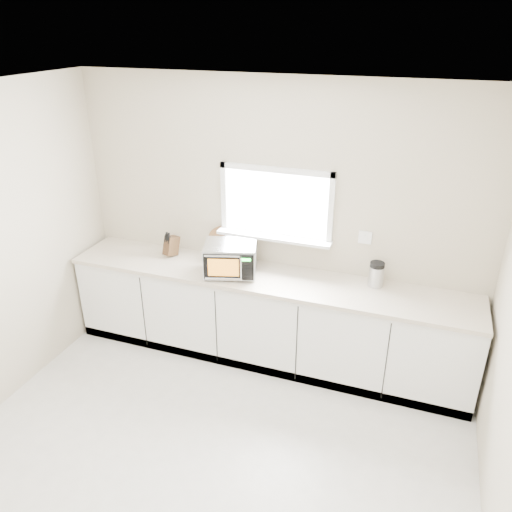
% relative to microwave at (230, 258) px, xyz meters
% --- Properties ---
extents(ground, '(4.00, 4.00, 0.00)m').
position_rel_microwave_xyz_m(ground, '(0.33, -1.63, -1.08)').
color(ground, beige).
rests_on(ground, ground).
extents(back_wall, '(4.00, 0.17, 2.70)m').
position_rel_microwave_xyz_m(back_wall, '(0.33, 0.37, 0.28)').
color(back_wall, '#C3B69B').
rests_on(back_wall, ground).
extents(cabinets, '(3.92, 0.60, 0.88)m').
position_rel_microwave_xyz_m(cabinets, '(0.33, 0.07, -0.64)').
color(cabinets, white).
rests_on(cabinets, ground).
extents(countertop, '(3.92, 0.64, 0.04)m').
position_rel_microwave_xyz_m(countertop, '(0.33, 0.06, -0.18)').
color(countertop, beige).
rests_on(countertop, cabinets).
extents(microwave, '(0.56, 0.49, 0.31)m').
position_rel_microwave_xyz_m(microwave, '(0.00, 0.00, 0.00)').
color(microwave, black).
rests_on(microwave, countertop).
extents(knife_block, '(0.14, 0.21, 0.27)m').
position_rel_microwave_xyz_m(knife_block, '(-0.72, 0.17, -0.05)').
color(knife_block, '#4B321A').
rests_on(knife_block, countertop).
extents(cutting_board, '(0.33, 0.08, 0.33)m').
position_rel_microwave_xyz_m(cutting_board, '(-0.21, 0.31, 0.01)').
color(cutting_board, '#9F733D').
rests_on(cutting_board, countertop).
extents(coffee_grinder, '(0.17, 0.17, 0.24)m').
position_rel_microwave_xyz_m(coffee_grinder, '(1.33, 0.23, -0.04)').
color(coffee_grinder, '#AEB1B5').
rests_on(coffee_grinder, countertop).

